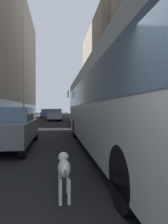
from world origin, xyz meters
name	(u,v)px	position (x,y,z in m)	size (l,w,h in m)	color
ground_plane	(62,118)	(0.00, 35.00, 0.00)	(120.00, 120.00, 0.00)	black
sidewalk_left	(31,117)	(-5.70, 35.00, 0.07)	(2.40, 110.00, 0.15)	#9E9991
sidewalk_right	(92,117)	(5.70, 35.00, 0.07)	(2.40, 110.00, 0.15)	gray
building_left_far	(15,65)	(-11.90, 52.49, 13.61)	(8.15, 24.00, 27.23)	#A0937F
building_right_far	(113,72)	(11.90, 41.60, 10.12)	(10.89, 22.59, 20.25)	#A0937F
transit_bus	(115,103)	(1.20, 6.10, 1.78)	(2.78, 11.53, 3.05)	silver
car_white_van	(80,117)	(1.20, 16.73, 0.82)	(1.81, 3.93, 1.62)	silver
car_silver_sedan	(55,115)	(-1.20, 25.65, 0.82)	(1.88, 4.61, 1.62)	#B7BABF
car_blue_hatchback	(47,113)	(-2.80, 34.92, 0.82)	(1.93, 4.43, 1.62)	#4C6BB7
car_grey_wagon	(11,127)	(-2.80, 7.14, 0.82)	(1.73, 4.41, 1.62)	slate
box_truck	(81,109)	(2.80, 28.46, 1.67)	(2.30, 7.50, 3.05)	silver
dalmatian_dog	(64,168)	(-0.86, 2.54, 0.51)	(0.22, 0.96, 0.72)	white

